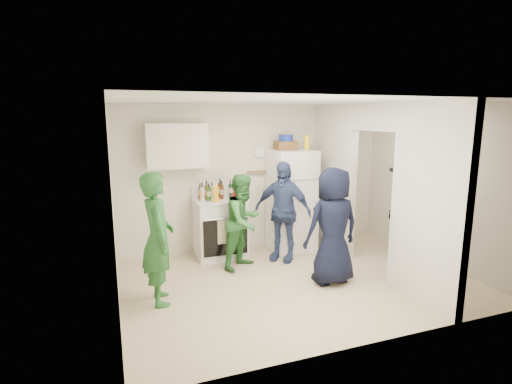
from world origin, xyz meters
TOP-DOWN VIEW (x-y plane):
  - floor at (0.00, 0.00)m, footprint 4.80×4.80m
  - wall_back at (0.00, 1.70)m, footprint 4.80×0.00m
  - wall_front at (0.00, -1.70)m, footprint 4.80×0.00m
  - wall_left at (-2.40, 0.00)m, footprint 0.00×3.40m
  - wall_right at (2.40, 0.00)m, footprint 0.00×3.40m
  - ceiling at (0.00, 0.00)m, footprint 4.80×4.80m
  - partition_pier_back at (1.20, 1.10)m, footprint 0.12×1.20m
  - partition_pier_front at (1.20, -1.10)m, footprint 0.12×1.20m
  - partition_header at (1.20, 0.00)m, footprint 0.12×1.00m
  - stove at (-0.76, 1.37)m, footprint 0.82×0.69m
  - upper_cabinet at (-1.40, 1.52)m, footprint 0.95×0.34m
  - fridge at (0.52, 1.34)m, footprint 0.72×0.70m
  - wicker_basket at (0.42, 1.39)m, footprint 0.35×0.25m
  - blue_bowl at (0.42, 1.39)m, footprint 0.24×0.24m
  - yellow_cup_stack_top at (0.74, 1.24)m, footprint 0.09×0.09m
  - wall_clock at (0.05, 1.68)m, footprint 0.22×0.02m
  - spice_shelf at (0.00, 1.65)m, footprint 0.35×0.08m
  - nook_window at (2.38, 0.20)m, footprint 0.03×0.70m
  - nook_window_frame at (2.36, 0.20)m, footprint 0.04×0.76m
  - nook_valance at (2.34, 0.20)m, footprint 0.04×0.82m
  - yellow_cup_stack_stove at (-0.88, 1.15)m, footprint 0.09×0.09m
  - red_cup at (-0.54, 1.17)m, footprint 0.09×0.09m
  - person_green_left at (-1.91, 0.02)m, footprint 0.40×0.61m
  - person_green_center at (-0.54, 0.78)m, footprint 0.90×0.86m
  - person_denim at (0.14, 0.87)m, footprint 0.96×0.94m
  - person_navy at (0.43, -0.20)m, footprint 0.81×0.54m
  - person_nook at (2.04, 0.23)m, footprint 0.93×1.22m
  - bottle_a at (-1.05, 1.49)m, footprint 0.07×0.07m
  - bottle_b at (-0.95, 1.28)m, footprint 0.07×0.07m
  - bottle_c at (-0.84, 1.52)m, footprint 0.06×0.06m
  - bottle_d at (-0.74, 1.32)m, footprint 0.06×0.06m
  - bottle_e at (-0.67, 1.56)m, footprint 0.07×0.07m
  - bottle_f at (-0.57, 1.39)m, footprint 0.06×0.06m
  - bottle_g at (-0.48, 1.52)m, footprint 0.08×0.08m
  - bottle_h at (-1.07, 1.25)m, footprint 0.07×0.07m
  - bottle_i at (-0.72, 1.46)m, footprint 0.07×0.07m
  - bottle_j at (-0.45, 1.27)m, footprint 0.06×0.06m
  - bottle_k at (-0.97, 1.39)m, footprint 0.07×0.07m

SIDE VIEW (x-z plane):
  - floor at x=0.00m, z-range 0.00..0.00m
  - stove at x=-0.76m, z-range 0.00..0.98m
  - person_green_center at x=-0.54m, z-range 0.00..1.46m
  - person_denim at x=0.14m, z-range 0.00..1.62m
  - person_navy at x=0.43m, z-range 0.00..1.64m
  - person_green_left at x=-1.91m, z-range 0.00..1.66m
  - person_nook at x=2.04m, z-range 0.00..1.68m
  - fridge at x=0.52m, z-range 0.00..1.74m
  - red_cup at x=-0.54m, z-range 0.98..1.10m
  - bottle_e at x=-0.67m, z-range 0.98..1.23m
  - yellow_cup_stack_stove at x=-0.88m, z-range 0.98..1.23m
  - bottle_a at x=-1.05m, z-range 0.98..1.24m
  - bottle_c at x=-0.84m, z-range 0.98..1.24m
  - bottle_g at x=-0.48m, z-range 0.98..1.24m
  - bottle_b at x=-0.95m, z-range 0.98..1.26m
  - bottle_d at x=-0.74m, z-range 0.98..1.28m
  - bottle_h at x=-1.07m, z-range 0.98..1.29m
  - bottle_f at x=-0.57m, z-range 0.98..1.29m
  - bottle_k at x=-0.97m, z-range 0.98..1.29m
  - bottle_i at x=-0.72m, z-range 0.98..1.30m
  - bottle_j at x=-0.45m, z-range 0.98..1.31m
  - wall_back at x=0.00m, z-range -1.15..3.65m
  - wall_front at x=0.00m, z-range -1.15..3.65m
  - wall_left at x=-2.40m, z-range -0.45..2.95m
  - wall_right at x=2.40m, z-range -0.45..2.95m
  - partition_pier_back at x=1.20m, z-range 0.00..2.50m
  - partition_pier_front at x=1.20m, z-range 0.00..2.50m
  - spice_shelf at x=0.00m, z-range 1.34..1.36m
  - nook_window at x=2.38m, z-range 1.25..2.05m
  - nook_window_frame at x=2.36m, z-range 1.22..2.08m
  - wall_clock at x=0.05m, z-range 1.59..1.81m
  - wicker_basket at x=0.42m, z-range 1.74..1.89m
  - upper_cabinet at x=-1.40m, z-range 1.50..2.20m
  - yellow_cup_stack_top at x=0.74m, z-range 1.74..1.99m
  - blue_bowl at x=0.42m, z-range 1.89..2.00m
  - nook_valance at x=2.34m, z-range 1.91..2.09m
  - partition_header at x=1.20m, z-range 2.10..2.50m
  - ceiling at x=0.00m, z-range 2.50..2.50m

